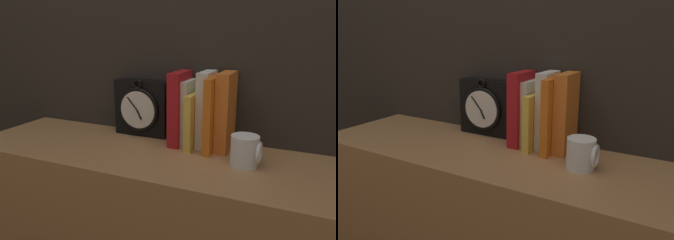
% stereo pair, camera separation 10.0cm
% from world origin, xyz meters
% --- Properties ---
extents(clock, '(0.20, 0.07, 0.21)m').
position_xyz_m(clock, '(-0.17, 0.15, 0.92)').
color(clock, black).
rests_on(clock, bookshelf).
extents(book_slot0_red, '(0.04, 0.13, 0.25)m').
position_xyz_m(book_slot0_red, '(-0.01, 0.12, 0.94)').
color(book_slot0_red, '#B2181E').
rests_on(book_slot0_red, bookshelf).
extents(book_slot1_white, '(0.02, 0.11, 0.22)m').
position_xyz_m(book_slot1_white, '(0.02, 0.13, 0.92)').
color(book_slot1_white, silver).
rests_on(book_slot1_white, bookshelf).
extents(book_slot2_yellow, '(0.02, 0.15, 0.18)m').
position_xyz_m(book_slot2_yellow, '(0.05, 0.11, 0.91)').
color(book_slot2_yellow, '#E7BF45').
rests_on(book_slot2_yellow, bookshelf).
extents(book_slot3_white, '(0.04, 0.12, 0.25)m').
position_xyz_m(book_slot3_white, '(0.08, 0.13, 0.94)').
color(book_slot3_white, silver).
rests_on(book_slot3_white, bookshelf).
extents(book_slot4_orange, '(0.02, 0.16, 0.24)m').
position_xyz_m(book_slot4_orange, '(0.11, 0.11, 0.93)').
color(book_slot4_orange, orange).
rests_on(book_slot4_orange, bookshelf).
extents(book_slot5_orange, '(0.04, 0.12, 0.25)m').
position_xyz_m(book_slot5_orange, '(0.15, 0.12, 0.94)').
color(book_slot5_orange, orange).
rests_on(book_slot5_orange, bookshelf).
extents(mug, '(0.09, 0.08, 0.09)m').
position_xyz_m(mug, '(0.24, 0.01, 0.86)').
color(mug, white).
rests_on(mug, bookshelf).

